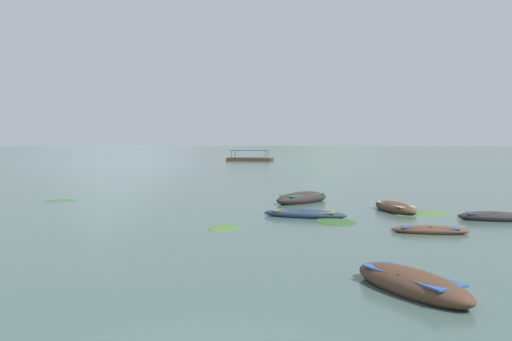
% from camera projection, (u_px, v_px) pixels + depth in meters
% --- Properties ---
extents(ground_plane, '(6000.00, 6000.00, 0.00)m').
position_uv_depth(ground_plane, '(273.00, 145.00, 1505.28)').
color(ground_plane, '#425B56').
extents(mountain_1, '(1007.61, 1007.61, 379.44)m').
position_uv_depth(mountain_1, '(90.00, 95.00, 1964.42)').
color(mountain_1, slate).
rests_on(mountain_1, ground).
extents(mountain_2, '(698.42, 698.42, 211.71)m').
position_uv_depth(mountain_2, '(313.00, 118.00, 1985.24)').
color(mountain_2, slate).
rests_on(mountain_2, ground).
extents(rowboat_0, '(2.91, 3.90, 0.71)m').
position_uv_depth(rowboat_0, '(411.00, 283.00, 12.66)').
color(rowboat_0, '#4C3323').
rests_on(rowboat_0, ground).
extents(rowboat_1, '(3.36, 1.67, 0.53)m').
position_uv_depth(rowboat_1, '(493.00, 217.00, 24.56)').
color(rowboat_1, '#2D2826').
rests_on(rowboat_1, ground).
extents(rowboat_2, '(4.36, 2.24, 0.50)m').
position_uv_depth(rowboat_2, '(305.00, 214.00, 25.61)').
color(rowboat_2, navy).
rests_on(rowboat_2, ground).
extents(rowboat_3, '(3.18, 1.25, 0.39)m').
position_uv_depth(rowboat_3, '(430.00, 230.00, 21.02)').
color(rowboat_3, brown).
rests_on(rowboat_3, ground).
extents(rowboat_4, '(4.10, 4.21, 0.85)m').
position_uv_depth(rowboat_4, '(302.00, 198.00, 32.03)').
color(rowboat_4, '#2D2826').
rests_on(rowboat_4, ground).
extents(rowboat_6, '(2.22, 4.12, 0.66)m').
position_uv_depth(rowboat_6, '(395.00, 208.00, 27.78)').
color(rowboat_6, '#4C3323').
rests_on(rowboat_6, ground).
extents(ferry_0, '(10.08, 5.40, 2.54)m').
position_uv_depth(ferry_0, '(250.00, 159.00, 108.62)').
color(ferry_0, '#4C3323').
rests_on(ferry_0, ground).
extents(weed_patch_0, '(3.75, 2.99, 0.14)m').
position_uv_depth(weed_patch_0, '(424.00, 214.00, 26.86)').
color(weed_patch_0, '#477033').
rests_on(weed_patch_0, ground).
extents(weed_patch_2, '(2.28, 3.01, 0.14)m').
position_uv_depth(weed_patch_2, '(336.00, 222.00, 24.08)').
color(weed_patch_2, '#2D5628').
rests_on(weed_patch_2, ground).
extents(weed_patch_3, '(2.27, 1.73, 0.14)m').
position_uv_depth(weed_patch_3, '(61.00, 201.00, 33.01)').
color(weed_patch_3, '#38662D').
rests_on(weed_patch_3, ground).
extents(weed_patch_4, '(1.69, 2.19, 0.14)m').
position_uv_depth(weed_patch_4, '(224.00, 228.00, 22.24)').
color(weed_patch_4, '#477033').
rests_on(weed_patch_4, ground).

